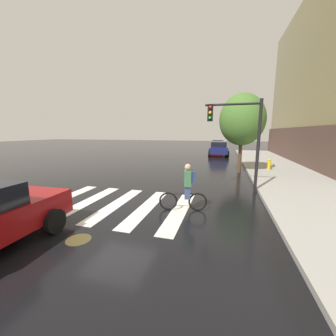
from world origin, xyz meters
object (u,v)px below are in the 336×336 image
Objects in this scene: sedan_far at (218,145)px; cyclist at (187,188)px; street_tree_near at (242,120)px; fire_hydrant at (269,164)px; manhole_cover at (79,239)px; sedan_mid at (218,148)px; traffic_light_near at (240,130)px.

sedan_far is 26.68m from cyclist.
fire_hydrant is at bearing 21.52° from street_tree_near.
street_tree_near is (2.27, 7.91, 2.74)m from cyclist.
street_tree_near is (-2.04, -0.80, 3.05)m from fire_hydrant.
sedan_mid reaches higher than manhole_cover.
manhole_cover is 29.56m from sedan_far.
manhole_cover is at bearing -97.79° from sedan_mid.
sedan_mid is at bearing 111.91° from fire_hydrant.
fire_hydrant is (6.66, 11.48, 0.53)m from manhole_cover.
sedan_far reaches higher than fire_hydrant.
cyclist is 4.07m from traffic_light_near.
fire_hydrant reaches higher than manhole_cover.
sedan_mid is 18.16m from cyclist.
sedan_mid is at bearing 99.74° from street_tree_near.
sedan_mid is 15.33m from traffic_light_near.
sedan_far is at bearing 94.00° from traffic_light_near.
sedan_mid is 1.09× the size of sedan_far.
fire_hydrant is at bearing -77.07° from sedan_far.
street_tree_near is (4.62, 10.67, 3.58)m from manhole_cover.
sedan_mid is 2.90× the size of cyclist.
sedan_mid is at bearing -87.80° from sedan_far.
sedan_mid is 10.74m from street_tree_near.
traffic_light_near is (1.65, -23.67, 2.08)m from sedan_far.
traffic_light_near is (1.84, 3.02, 2.02)m from cyclist.
sedan_mid is at bearing 88.37° from cyclist.
fire_hydrant is at bearing 59.89° from manhole_cover.
manhole_cover is 0.82× the size of fire_hydrant.
traffic_light_near is 5.38× the size of fire_hydrant.
traffic_light_near is 4.97m from street_tree_near.
sedan_mid is at bearing 82.21° from manhole_cover.
fire_hydrant is (3.80, -9.44, -0.33)m from sedan_mid.
manhole_cover is at bearing -125.94° from traffic_light_near.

